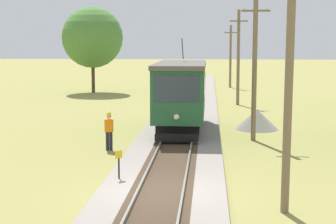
{
  "coord_description": "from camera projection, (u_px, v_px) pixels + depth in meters",
  "views": [
    {
      "loc": [
        1.5,
        -17.2,
        5.0
      ],
      "look_at": [
        -0.64,
        11.53,
        1.26
      ],
      "focal_mm": 59.09,
      "sensor_mm": 36.0,
      "label": 1
    }
  ],
  "objects": [
    {
      "name": "utility_pole_far",
      "position": [
        231.0,
        56.0,
        58.55
      ],
      "size": [
        1.4,
        0.33,
        6.61
      ],
      "color": "#7A664C",
      "rests_on": "ground"
    },
    {
      "name": "red_tram",
      "position": [
        181.0,
        93.0,
        29.68
      ],
      "size": [
        2.6,
        8.54,
        4.79
      ],
      "color": "#235633",
      "rests_on": "rail_right"
    },
    {
      "name": "utility_pole_mid",
      "position": [
        238.0,
        56.0,
        42.77
      ],
      "size": [
        1.4,
        0.59,
        7.36
      ],
      "color": "#7A664C",
      "rests_on": "ground"
    },
    {
      "name": "gravel_pile",
      "position": [
        257.0,
        119.0,
        31.15
      ],
      "size": [
        2.47,
        2.47,
        1.16
      ],
      "primitive_type": "cone",
      "color": "gray",
      "rests_on": "ground"
    },
    {
      "name": "utility_pole_near_tram",
      "position": [
        255.0,
        66.0,
        27.32
      ],
      "size": [
        1.4,
        0.27,
        7.32
      ],
      "color": "#7A664C",
      "rests_on": "ground"
    },
    {
      "name": "ground_plane",
      "position": [
        161.0,
        197.0,
        17.77
      ],
      "size": [
        260.0,
        260.0,
        0.0
      ],
      "primitive_type": "plane",
      "color": "olive"
    },
    {
      "name": "rail_left",
      "position": [
        139.0,
        189.0,
        17.79
      ],
      "size": [
        0.07,
        120.0,
        0.14
      ],
      "primitive_type": "cube",
      "color": "gray",
      "rests_on": "track_ballast"
    },
    {
      "name": "sleeper_bed",
      "position": [
        161.0,
        191.0,
        17.75
      ],
      "size": [
        2.04,
        120.0,
        0.01
      ],
      "primitive_type": "cube",
      "color": "#423323",
      "rests_on": "track_ballast"
    },
    {
      "name": "track_worker",
      "position": [
        109.0,
        129.0,
        25.17
      ],
      "size": [
        0.4,
        0.27,
        1.78
      ],
      "rotation": [
        0.0,
        0.0,
        1.64
      ],
      "color": "black",
      "rests_on": "ground"
    },
    {
      "name": "track_ballast",
      "position": [
        161.0,
        194.0,
        17.76
      ],
      "size": [
        4.2,
        120.0,
        0.18
      ],
      "primitive_type": "cube",
      "color": "gray",
      "rests_on": "ground"
    },
    {
      "name": "utility_pole_foreground",
      "position": [
        289.0,
        67.0,
        15.46
      ],
      "size": [
        1.4,
        0.59,
        8.33
      ],
      "color": "#7A664C",
      "rests_on": "ground"
    },
    {
      "name": "rail_right",
      "position": [
        184.0,
        190.0,
        17.68
      ],
      "size": [
        0.07,
        120.0,
        0.14
      ],
      "primitive_type": "cube",
      "color": "gray",
      "rests_on": "track_ballast"
    },
    {
      "name": "tree_right_far",
      "position": [
        92.0,
        37.0,
        52.61
      ],
      "size": [
        5.81,
        5.81,
        8.18
      ],
      "color": "#4C3823",
      "rests_on": "ground"
    },
    {
      "name": "trackside_signal_marker",
      "position": [
        119.0,
        165.0,
        19.37
      ],
      "size": [
        0.21,
        0.21,
        1.18
      ],
      "color": "black",
      "rests_on": "ground"
    }
  ]
}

